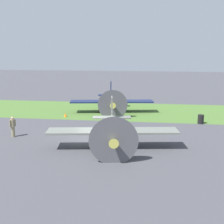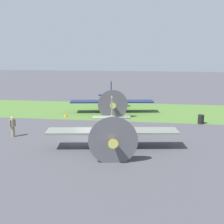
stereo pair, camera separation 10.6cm
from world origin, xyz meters
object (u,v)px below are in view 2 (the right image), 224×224
object	(u,v)px
airplane_lead	(112,128)
airplane_wingman	(112,100)
runway_marker_cone	(65,115)
fuel_drum	(201,119)
ground_crew_chief	(13,126)

from	to	relation	value
airplane_lead	airplane_wingman	distance (m)	13.25
airplane_wingman	runway_marker_cone	bearing A→B (deg)	25.82
airplane_wingman	fuel_drum	size ratio (longest dim) A/B	10.83
runway_marker_cone	fuel_drum	bearing A→B (deg)	175.36
airplane_lead	fuel_drum	bearing A→B (deg)	-140.76
ground_crew_chief	runway_marker_cone	size ratio (longest dim) A/B	3.93
airplane_wingman	runway_marker_cone	distance (m)	5.87
airplane_lead	runway_marker_cone	distance (m)	11.84
ground_crew_chief	fuel_drum	xyz separation A→B (m)	(-16.36, -7.04, -0.46)
airplane_wingman	runway_marker_cone	world-z (taller)	airplane_wingman
ground_crew_chief	fuel_drum	bearing A→B (deg)	-40.43
fuel_drum	runway_marker_cone	distance (m)	14.29
runway_marker_cone	airplane_lead	bearing A→B (deg)	124.05
ground_crew_chief	runway_marker_cone	xyz separation A→B (m)	(-2.12, -8.20, -0.69)
airplane_wingman	ground_crew_chief	distance (m)	13.40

